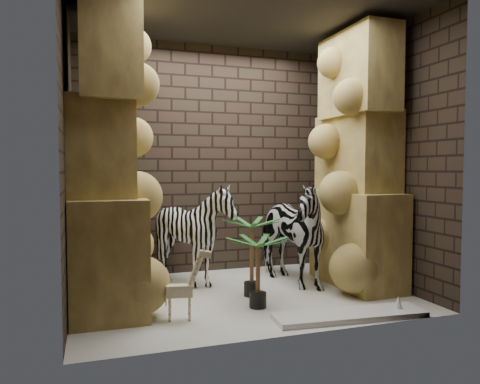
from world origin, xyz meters
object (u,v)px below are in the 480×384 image
object	(u,v)px
zebra_right	(286,224)
zebra_left	(194,239)
giraffe_toy	(180,283)
palm_back	(258,272)
palm_front	(252,257)
surfboard	(350,315)

from	to	relation	value
zebra_right	zebra_left	size ratio (longest dim) A/B	1.19
zebra_right	zebra_left	world-z (taller)	zebra_right
zebra_right	giraffe_toy	size ratio (longest dim) A/B	2.09
zebra_right	giraffe_toy	xyz separation A→B (m)	(-1.44, -0.88, -0.37)
zebra_right	palm_back	size ratio (longest dim) A/B	2.00
palm_back	zebra_left	bearing A→B (deg)	112.10
giraffe_toy	palm_back	xyz separation A→B (m)	(0.81, 0.13, 0.01)
zebra_left	giraffe_toy	size ratio (longest dim) A/B	1.75
zebra_right	palm_front	world-z (taller)	zebra_right
palm_front	palm_back	bearing A→B (deg)	-101.20
zebra_right	palm_back	bearing A→B (deg)	-141.20
palm_front	surfboard	distance (m)	1.21
surfboard	palm_back	bearing A→B (deg)	146.42
zebra_left	palm_front	xyz separation A→B (m)	(0.50, -0.63, -0.12)
giraffe_toy	palm_back	distance (m)	0.82
palm_back	surfboard	bearing A→B (deg)	-38.35
palm_back	zebra_right	bearing A→B (deg)	49.69
surfboard	giraffe_toy	bearing A→B (deg)	168.96
palm_back	surfboard	world-z (taller)	palm_back
surfboard	palm_front	bearing A→B (deg)	127.84
palm_front	surfboard	world-z (taller)	palm_front
zebra_left	surfboard	world-z (taller)	zebra_left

